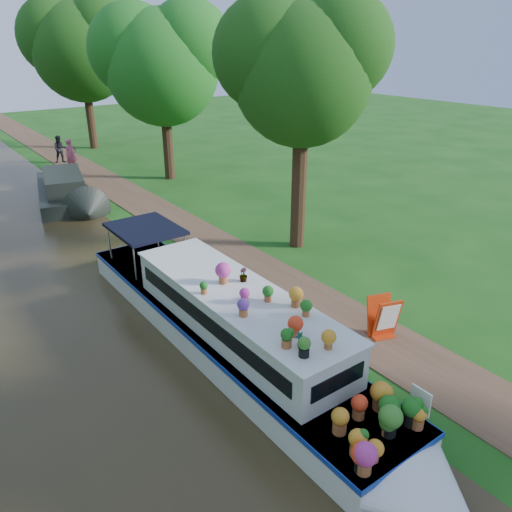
# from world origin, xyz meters

# --- Properties ---
(ground) EXTENTS (100.00, 100.00, 0.00)m
(ground) POSITION_xyz_m (0.00, 0.00, 0.00)
(ground) COLOR #144411
(ground) RESTS_ON ground
(canal_water) EXTENTS (10.00, 100.00, 0.02)m
(canal_water) POSITION_xyz_m (-6.00, 0.00, 0.01)
(canal_water) COLOR black
(canal_water) RESTS_ON ground
(towpath) EXTENTS (2.20, 100.00, 0.03)m
(towpath) POSITION_xyz_m (1.20, 0.00, 0.01)
(towpath) COLOR #4A3322
(towpath) RESTS_ON ground
(plant_boat) EXTENTS (2.29, 13.52, 2.23)m
(plant_boat) POSITION_xyz_m (-2.25, -1.76, 0.85)
(plant_boat) COLOR silver
(plant_boat) RESTS_ON canal_water
(tree_near_overhang) EXTENTS (5.52, 5.28, 8.99)m
(tree_near_overhang) POSITION_xyz_m (3.79, 3.06, 6.60)
(tree_near_overhang) COLOR black
(tree_near_overhang) RESTS_ON ground
(tree_near_mid) EXTENTS (6.90, 6.60, 9.40)m
(tree_near_mid) POSITION_xyz_m (4.48, 15.08, 6.44)
(tree_near_mid) COLOR black
(tree_near_mid) RESTS_ON ground
(tree_near_far) EXTENTS (7.59, 7.26, 10.30)m
(tree_near_far) POSITION_xyz_m (3.98, 26.09, 7.05)
(tree_near_far) COLOR black
(tree_near_far) RESTS_ON ground
(second_boat) EXTENTS (3.61, 7.90, 1.46)m
(second_boat) POSITION_xyz_m (-1.75, 13.97, 0.59)
(second_boat) COLOR black
(second_boat) RESTS_ON canal_water
(sandwich_board) EXTENTS (0.77, 0.76, 1.14)m
(sandwich_board) POSITION_xyz_m (1.44, -3.30, 0.55)
(sandwich_board) COLOR #B82F0D
(sandwich_board) RESTS_ON towpath
(pedestrian_pink) EXTENTS (0.77, 0.58, 1.93)m
(pedestrian_pink) POSITION_xyz_m (0.50, 19.86, 0.99)
(pedestrian_pink) COLOR #CE5582
(pedestrian_pink) RESTS_ON towpath
(pedestrian_dark) EXTENTS (0.95, 0.80, 1.72)m
(pedestrian_dark) POSITION_xyz_m (0.64, 22.53, 0.89)
(pedestrian_dark) COLOR black
(pedestrian_dark) RESTS_ON towpath
(verge_plant) EXTENTS (0.43, 0.40, 0.40)m
(verge_plant) POSITION_xyz_m (0.05, 1.73, 0.20)
(verge_plant) COLOR #22641E
(verge_plant) RESTS_ON ground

